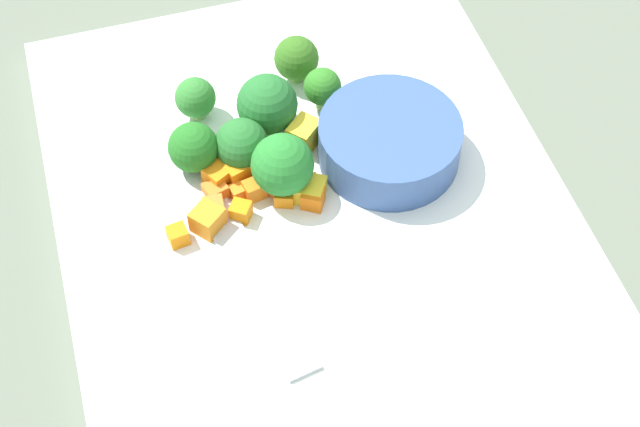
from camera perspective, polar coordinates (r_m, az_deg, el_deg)
name	(u,v)px	position (r m, az deg, el deg)	size (l,w,h in m)	color
ground_plane	(320,233)	(0.62, 0.00, -1.21)	(4.00, 4.00, 0.00)	#60695A
cutting_board	(320,228)	(0.62, 0.00, -0.89)	(0.45, 0.33, 0.01)	white
prep_bowl	(390,142)	(0.64, 4.21, 4.34)	(0.10, 0.10, 0.03)	#385691
carrot_dice_0	(273,181)	(0.62, -2.84, 1.99)	(0.02, 0.01, 0.02)	orange
carrot_dice_1	(237,170)	(0.63, -5.03, 2.63)	(0.02, 0.02, 0.02)	orange
carrot_dice_2	(178,235)	(0.60, -8.55, -1.32)	(0.01, 0.01, 0.01)	orange
carrot_dice_3	(302,187)	(0.62, -1.11, 1.61)	(0.01, 0.01, 0.01)	orange
carrot_dice_4	(208,220)	(0.61, -6.78, -0.38)	(0.02, 0.02, 0.02)	orange
carrot_dice_5	(237,192)	(0.62, -4.99, 1.29)	(0.01, 0.01, 0.01)	orange
carrot_dice_6	(255,189)	(0.62, -3.96, 1.46)	(0.01, 0.01, 0.01)	orange
carrot_dice_7	(214,209)	(0.61, -6.39, 0.30)	(0.01, 0.01, 0.01)	orange
carrot_dice_8	(216,191)	(0.62, -6.30, 1.36)	(0.01, 0.01, 0.01)	orange
carrot_dice_9	(241,211)	(0.61, -4.80, 0.14)	(0.01, 0.01, 0.01)	orange
carrot_dice_10	(219,176)	(0.63, -6.08, 2.28)	(0.02, 0.02, 0.02)	orange
carrot_dice_11	(318,197)	(0.62, -0.13, 1.00)	(0.01, 0.01, 0.01)	orange
carrot_dice_12	(284,197)	(0.62, -2.16, 0.99)	(0.01, 0.01, 0.01)	orange
pepper_dice_0	(289,168)	(0.63, -1.86, 2.74)	(0.02, 0.02, 0.02)	yellow
pepper_dice_1	(309,190)	(0.62, -0.65, 1.41)	(0.02, 0.02, 0.01)	yellow
pepper_dice_2	(304,135)	(0.64, -0.97, 4.77)	(0.02, 0.02, 0.02)	yellow
broccoli_floret_0	(322,87)	(0.66, 0.15, 7.60)	(0.03, 0.03, 0.03)	#87AF5F
broccoli_floret_1	(242,145)	(0.63, -4.73, 4.11)	(0.04, 0.04, 0.04)	#98AD66
broccoli_floret_2	(193,148)	(0.63, -7.62, 3.93)	(0.03, 0.03, 0.04)	#8FB359
broccoli_floret_3	(267,105)	(0.65, -3.20, 6.54)	(0.04, 0.04, 0.04)	#8CAF5B
broccoli_floret_4	(296,59)	(0.68, -1.42, 9.28)	(0.03, 0.03, 0.04)	#8AAC54
broccoli_floret_5	(195,98)	(0.66, -7.51, 6.89)	(0.03, 0.03, 0.03)	#97BC68
broccoli_floret_6	(282,166)	(0.61, -2.28, 2.90)	(0.04, 0.04, 0.05)	#95B769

